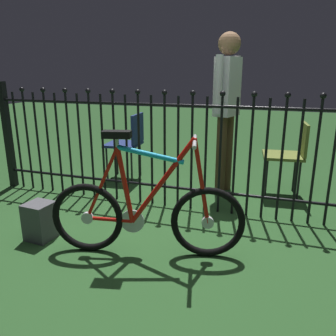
{
  "coord_description": "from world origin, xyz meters",
  "views": [
    {
      "loc": [
        0.85,
        -2.37,
        1.34
      ],
      "look_at": [
        -0.01,
        0.21,
        0.55
      ],
      "focal_mm": 36.07,
      "sensor_mm": 36.0,
      "label": 1
    }
  ],
  "objects_px": {
    "display_crate": "(40,221)",
    "chair_olive": "(291,151)",
    "bicycle": "(146,213)",
    "chair_navy": "(129,140)",
    "person_visitor": "(227,99)"
  },
  "relations": [
    {
      "from": "bicycle",
      "to": "chair_olive",
      "type": "height_order",
      "value": "bicycle"
    },
    {
      "from": "chair_navy",
      "to": "person_visitor",
      "type": "height_order",
      "value": "person_visitor"
    },
    {
      "from": "chair_navy",
      "to": "display_crate",
      "type": "xyz_separation_m",
      "value": [
        -0.03,
        -1.7,
        -0.36
      ]
    },
    {
      "from": "display_crate",
      "to": "chair_olive",
      "type": "bearing_deg",
      "value": 41.58
    },
    {
      "from": "person_visitor",
      "to": "display_crate",
      "type": "relative_size",
      "value": 5.59
    },
    {
      "from": "bicycle",
      "to": "display_crate",
      "type": "relative_size",
      "value": 4.6
    },
    {
      "from": "chair_olive",
      "to": "chair_navy",
      "type": "bearing_deg",
      "value": -179.61
    },
    {
      "from": "person_visitor",
      "to": "bicycle",
      "type": "bearing_deg",
      "value": -101.15
    },
    {
      "from": "bicycle",
      "to": "chair_navy",
      "type": "xyz_separation_m",
      "value": [
        -0.89,
        1.64,
        0.18
      ]
    },
    {
      "from": "chair_olive",
      "to": "bicycle",
      "type": "bearing_deg",
      "value": -121.44
    },
    {
      "from": "bicycle",
      "to": "chair_navy",
      "type": "height_order",
      "value": "bicycle"
    },
    {
      "from": "chair_olive",
      "to": "chair_navy",
      "type": "height_order",
      "value": "chair_navy"
    },
    {
      "from": "person_visitor",
      "to": "chair_olive",
      "type": "bearing_deg",
      "value": 6.49
    },
    {
      "from": "display_crate",
      "to": "bicycle",
      "type": "bearing_deg",
      "value": 3.6
    },
    {
      "from": "bicycle",
      "to": "chair_olive",
      "type": "relative_size",
      "value": 1.74
    }
  ]
}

